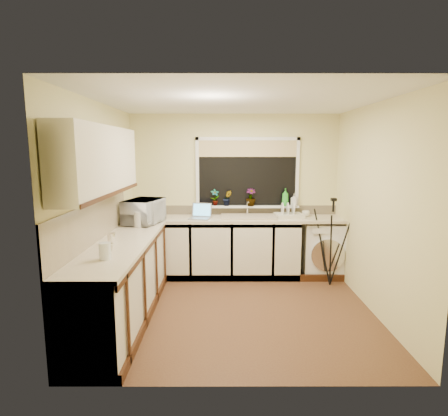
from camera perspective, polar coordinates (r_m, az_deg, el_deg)
floor at (r=4.65m, az=2.11°, el=-15.24°), size 3.20×3.20×0.00m
ceiling at (r=4.27m, az=2.31°, el=16.28°), size 3.20×3.20×0.00m
wall_back at (r=5.78m, az=1.61°, el=2.23°), size 3.20×0.00×3.20m
wall_front at (r=2.82m, az=3.43°, el=-5.09°), size 3.20×0.00×3.20m
wall_left at (r=4.52m, az=-18.51°, el=-0.17°), size 0.00×3.00×3.00m
wall_right at (r=4.64m, az=22.36°, el=-0.15°), size 0.00×3.00×3.00m
base_cabinet_back at (r=5.63m, az=-1.66°, el=-6.20°), size 2.55×0.60×0.86m
base_cabinet_left at (r=4.35m, az=-15.40°, el=-11.21°), size 0.54×2.40×0.86m
worktop_back at (r=5.53m, az=1.69°, el=-1.70°), size 3.20×0.60×0.04m
worktop_left at (r=4.22m, az=-15.66°, el=-5.46°), size 0.60×2.40×0.04m
upper_cabinet at (r=3.99m, az=-18.76°, el=6.95°), size 0.28×1.90×0.70m
splashback_left at (r=4.25m, az=-19.55°, el=-2.15°), size 0.02×2.40×0.45m
splashback_back at (r=5.80m, az=1.61°, el=-0.29°), size 3.20×0.02×0.14m
window_glass at (r=5.74m, az=3.64°, el=5.43°), size 1.50×0.02×1.00m
window_blind at (r=5.70m, az=3.69°, el=9.17°), size 1.50×0.02×0.25m
windowsill at (r=5.74m, az=3.62°, el=0.26°), size 1.60×0.14×0.03m
sink at (r=5.54m, az=3.76°, el=-1.36°), size 0.82×0.46×0.03m
faucet at (r=5.70m, az=3.65°, el=0.03°), size 0.03×0.03×0.24m
washing_machine at (r=5.86m, az=15.03°, el=-6.10°), size 0.62×0.61×0.82m
laptop at (r=5.47m, az=-3.66°, el=-1.00°), size 0.35×0.32×0.22m
kettle at (r=4.98m, az=-12.94°, el=-1.73°), size 0.15×0.15×0.20m
dish_rack at (r=5.60m, az=10.03°, el=-1.17°), size 0.43×0.34×0.06m
tripod at (r=5.40m, az=16.36°, el=-5.11°), size 0.73×0.73×1.25m
glass_jug at (r=3.62m, az=-17.98°, el=-6.38°), size 0.11×0.11×0.16m
steel_jar at (r=4.16m, az=-17.02°, el=-4.59°), size 0.09×0.09×0.12m
microwave at (r=5.20m, az=-12.30°, el=-0.52°), size 0.54×0.68×0.33m
plant_a at (r=5.71m, az=-1.41°, el=1.67°), size 0.15×0.12×0.26m
plant_b at (r=5.68m, az=0.52°, el=1.55°), size 0.15×0.13×0.24m
plant_c at (r=5.69m, az=4.16°, el=1.68°), size 0.17×0.17×0.27m
soap_bottle_green at (r=5.75m, az=9.48°, el=1.69°), size 0.13×0.13×0.27m
soap_bottle_clear at (r=5.78m, az=10.80°, el=1.27°), size 0.11×0.11×0.19m
cup_back at (r=5.74m, az=12.56°, el=-0.86°), size 0.12×0.12×0.09m
cup_left at (r=3.89m, az=-17.38°, el=-5.85°), size 0.12×0.12×0.08m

